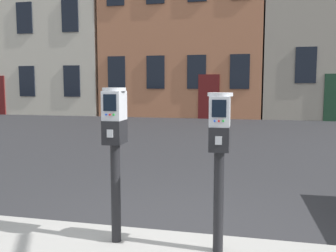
% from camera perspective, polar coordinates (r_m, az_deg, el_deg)
% --- Properties ---
extents(parking_meter_near_kerb, '(0.22, 0.25, 1.45)m').
position_cam_1_polar(parking_meter_near_kerb, '(3.44, -8.19, -1.66)').
color(parking_meter_near_kerb, black).
rests_on(parking_meter_near_kerb, sidewalk_slab).
extents(parking_meter_twin_adjacent, '(0.22, 0.25, 1.41)m').
position_cam_1_polar(parking_meter_twin_adjacent, '(3.23, 7.93, -2.69)').
color(parking_meter_twin_adjacent, black).
rests_on(parking_meter_twin_adjacent, sidewalk_slab).
extents(townhouse_brownstone, '(7.78, 5.96, 13.10)m').
position_cam_1_polar(townhouse_brownstone, '(24.14, -17.32, 17.91)').
color(townhouse_brownstone, beige).
rests_on(townhouse_brownstone, ground_plane).
extents(townhouse_brick_corner, '(8.07, 7.05, 12.11)m').
position_cam_1_polar(townhouse_brick_corner, '(21.84, 3.18, 18.12)').
color(townhouse_brick_corner, '#B7704C').
rests_on(townhouse_brick_corner, ground_plane).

